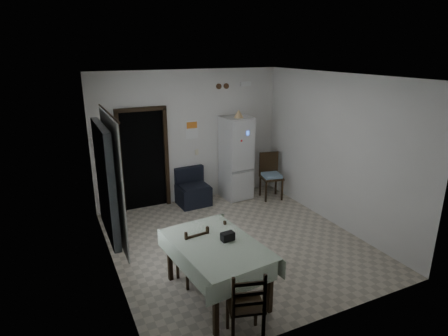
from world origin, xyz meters
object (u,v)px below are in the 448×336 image
object	(u,v)px
dining_chair_far_left	(192,253)
dining_table	(217,269)
corner_chair	(271,176)
fridge	(236,158)
navy_seat	(193,187)
dining_chair_far_right	(210,246)
dining_chair_near_head	(245,303)

from	to	relation	value
dining_chair_far_left	dining_table	bearing A→B (deg)	105.70
dining_table	corner_chair	bearing A→B (deg)	40.20
dining_table	fridge	bearing A→B (deg)	52.60
corner_chair	dining_chair_far_left	bearing A→B (deg)	-129.50
dining_table	dining_chair_far_left	size ratio (longest dim) A/B	1.70
dining_table	dining_chair_far_left	xyz separation A→B (m)	(-0.18, 0.46, 0.05)
navy_seat	dining_chair_far_left	world-z (taller)	dining_chair_far_left
dining_chair_far_right	dining_table	bearing A→B (deg)	62.28
dining_table	dining_chair_far_left	world-z (taller)	dining_chair_far_left
dining_chair_far_left	corner_chair	bearing A→B (deg)	-146.69
navy_seat	dining_chair_far_right	world-z (taller)	dining_chair_far_right
navy_seat	corner_chair	world-z (taller)	corner_chair
fridge	corner_chair	size ratio (longest dim) A/B	1.79
fridge	dining_chair_near_head	size ratio (longest dim) A/B	1.95
dining_chair_far_left	dining_chair_far_right	xyz separation A→B (m)	(0.34, 0.12, -0.02)
corner_chair	dining_table	world-z (taller)	corner_chair
fridge	navy_seat	world-z (taller)	fridge
dining_table	dining_chair_far_right	size ratio (longest dim) A/B	1.80
dining_table	dining_chair_far_left	bearing A→B (deg)	105.38
fridge	navy_seat	bearing A→B (deg)	176.05
navy_seat	dining_chair_far_right	distance (m)	2.66
dining_chair_far_right	dining_chair_near_head	world-z (taller)	dining_chair_near_head
dining_chair_near_head	navy_seat	bearing A→B (deg)	-86.44
fridge	navy_seat	xyz separation A→B (m)	(-1.06, 0.00, -0.54)
fridge	dining_chair_far_right	xyz separation A→B (m)	(-1.76, -2.56, -0.51)
fridge	dining_chair_far_left	size ratio (longest dim) A/B	2.05
fridge	navy_seat	distance (m)	1.19
dining_chair_far_left	fridge	bearing A→B (deg)	-133.75
dining_chair_far_right	dining_chair_near_head	distance (m)	1.48
navy_seat	dining_table	size ratio (longest dim) A/B	0.52
fridge	dining_table	size ratio (longest dim) A/B	1.21
navy_seat	dining_chair_far_right	xyz separation A→B (m)	(-0.70, -2.56, 0.03)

